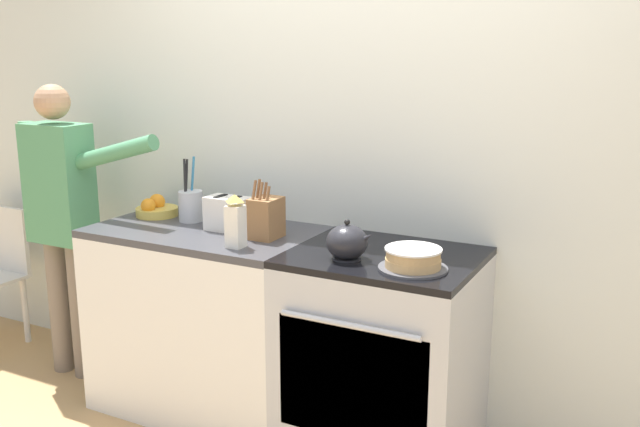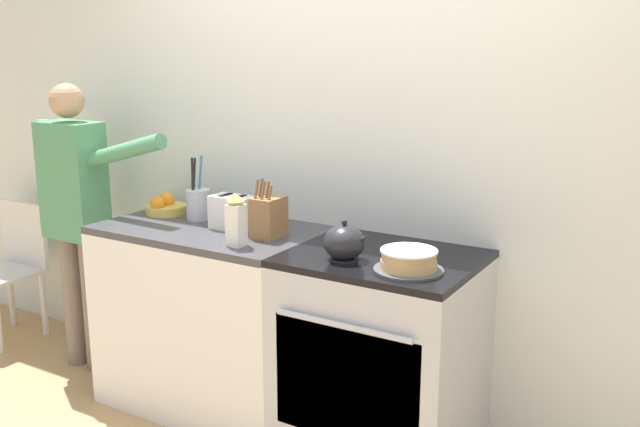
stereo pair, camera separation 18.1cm
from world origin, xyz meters
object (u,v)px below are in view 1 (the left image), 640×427
tea_kettle (347,242)px  knife_block (266,217)px  stove_range (382,356)px  milk_carton (235,222)px  layer_cake (413,259)px  utensil_crock (191,205)px  toaster (228,214)px  person_baker (62,207)px  fruit_bowl (156,209)px

tea_kettle → knife_block: 0.49m
stove_range → milk_carton: (-0.61, -0.20, 0.57)m
stove_range → layer_cake: layer_cake is taller
utensil_crock → milk_carton: 0.55m
toaster → tea_kettle: bearing=-13.2°
toaster → milk_carton: (0.20, -0.23, 0.03)m
milk_carton → person_baker: (-1.21, 0.15, -0.09)m
knife_block → toaster: (-0.23, 0.03, -0.02)m
stove_range → layer_cake: bearing=-37.8°
stove_range → toaster: bearing=177.9°
knife_block → milk_carton: size_ratio=1.15×
stove_range → fruit_bowl: fruit_bowl is taller
knife_block → toaster: knife_block is taller
layer_cake → tea_kettle: 0.29m
knife_block → fruit_bowl: 0.74m
knife_block → person_baker: (-1.24, -0.04, -0.08)m
toaster → utensil_crock: bearing=166.8°
stove_range → knife_block: 0.80m
tea_kettle → milk_carton: size_ratio=0.89×
toaster → person_baker: size_ratio=0.14×
tea_kettle → toaster: 0.72m
toaster → person_baker: (-1.01, -0.07, -0.06)m
knife_block → fruit_bowl: (-0.73, 0.10, -0.06)m
knife_block → toaster: 0.23m
fruit_bowl → person_baker: (-0.51, -0.14, -0.02)m
fruit_bowl → milk_carton: bearing=-23.1°
utensil_crock → toaster: (0.27, -0.06, -0.00)m
stove_range → fruit_bowl: size_ratio=4.32×
layer_cake → person_baker: (-1.99, 0.09, -0.02)m
stove_range → fruit_bowl: bearing=175.7°
toaster → fruit_bowl: bearing=172.2°
knife_block → person_baker: person_baker is taller
knife_block → toaster: size_ratio=1.21×
layer_cake → toaster: 1.00m
utensil_crock → person_baker: bearing=-169.5°
knife_block → utensil_crock: (-0.50, 0.10, -0.01)m
tea_kettle → milk_carton: (-0.50, -0.06, 0.04)m
tea_kettle → person_baker: person_baker is taller
fruit_bowl → milk_carton: 0.76m
toaster → stove_range: bearing=-2.1°
stove_range → person_baker: bearing=-178.6°
tea_kettle → utensil_crock: (-0.97, 0.23, 0.01)m
knife_block → fruit_bowl: size_ratio=1.26×
knife_block → utensil_crock: size_ratio=0.84×
milk_carton → toaster: bearing=130.9°
layer_cake → fruit_bowl: (-1.48, 0.24, -0.00)m
knife_block → fruit_bowl: knife_block is taller
fruit_bowl → toaster: 0.50m
person_baker → utensil_crock: bearing=7.8°
layer_cake → utensil_crock: bearing=169.5°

